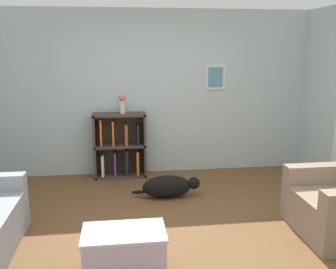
{
  "coord_description": "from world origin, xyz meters",
  "views": [
    {
      "loc": [
        -0.54,
        -3.71,
        2.03
      ],
      "look_at": [
        0.0,
        0.4,
        1.05
      ],
      "focal_mm": 40.0,
      "sensor_mm": 36.0,
      "label": 1
    }
  ],
  "objects_px": {
    "bookshelf": "(120,146)",
    "vase": "(122,103)",
    "dog": "(169,186)",
    "coffee_table": "(124,250)"
  },
  "relations": [
    {
      "from": "coffee_table",
      "to": "bookshelf",
      "type": "bearing_deg",
      "value": 90.34
    },
    {
      "from": "bookshelf",
      "to": "dog",
      "type": "xyz_separation_m",
      "value": [
        0.64,
        -0.97,
        -0.33
      ]
    },
    {
      "from": "bookshelf",
      "to": "coffee_table",
      "type": "xyz_separation_m",
      "value": [
        0.02,
        -2.67,
        -0.26
      ]
    },
    {
      "from": "dog",
      "to": "bookshelf",
      "type": "bearing_deg",
      "value": 123.45
    },
    {
      "from": "bookshelf",
      "to": "dog",
      "type": "relative_size",
      "value": 1.08
    },
    {
      "from": "bookshelf",
      "to": "vase",
      "type": "relative_size",
      "value": 3.43
    },
    {
      "from": "dog",
      "to": "coffee_table",
      "type": "bearing_deg",
      "value": -110.33
    },
    {
      "from": "dog",
      "to": "vase",
      "type": "relative_size",
      "value": 3.19
    },
    {
      "from": "coffee_table",
      "to": "dog",
      "type": "distance_m",
      "value": 1.81
    },
    {
      "from": "vase",
      "to": "bookshelf",
      "type": "bearing_deg",
      "value": 158.55
    }
  ]
}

